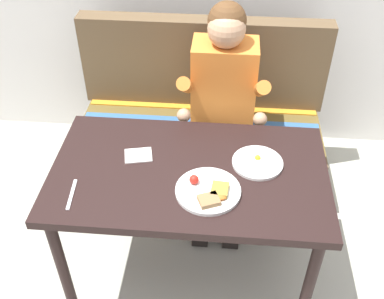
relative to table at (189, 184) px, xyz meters
The scene contains 8 objects.
ground_plane 0.65m from the table, ahead, with size 8.00×8.00×0.00m, color #AFB0A0.
table is the anchor object (origin of this frame).
couch 0.83m from the table, 90.00° to the left, with size 1.44×0.56×1.00m.
person 0.61m from the table, 77.86° to the left, with size 0.45×0.61×1.21m.
plate_breakfast 0.19m from the table, 54.93° to the right, with size 0.27×0.27×0.05m.
plate_eggs 0.32m from the table, 12.46° to the left, with size 0.22×0.22×0.04m.
napkin 0.26m from the table, 162.73° to the left, with size 0.12×0.10×0.01m, color silver.
fork 0.51m from the table, 157.67° to the right, with size 0.01×0.17×0.01m, color silver.
Camera 1 is at (0.14, -1.45, 2.07)m, focal length 42.78 mm.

